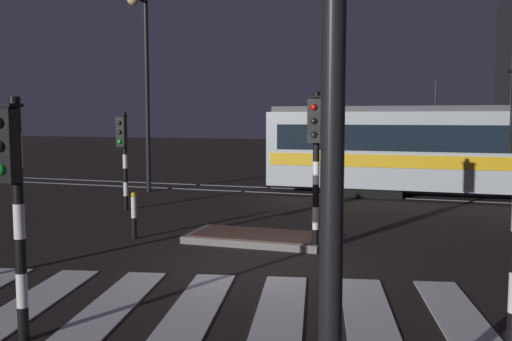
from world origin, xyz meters
TOP-DOWN VIEW (x-y plane):
  - ground_plane at (0.00, 0.00)m, footprint 120.00×120.00m
  - rail_near at (0.00, 10.05)m, footprint 80.00×0.12m
  - rail_far at (0.00, 11.49)m, footprint 80.00×0.12m
  - crosswalk_zebra at (0.00, -3.27)m, footprint 9.16×6.32m
  - traffic_island at (-0.66, 1.97)m, footprint 3.16×1.56m
  - traffic_light_corner_far_left at (-5.89, 4.87)m, footprint 0.36×0.42m
  - traffic_light_kerb_mid_left at (-1.71, -4.59)m, footprint 0.36×0.42m
  - traffic_light_median_centre at (0.85, 1.30)m, footprint 0.36×0.42m
  - street_lamp_trackside_left at (-7.32, 8.77)m, footprint 0.44×1.21m
  - tram at (5.65, 10.77)m, footprint 16.96×2.58m
  - bollard_island_edge at (-3.50, 1.34)m, footprint 0.12×0.12m

SIDE VIEW (x-z plane):
  - ground_plane at x=0.00m, z-range 0.00..0.00m
  - crosswalk_zebra at x=0.00m, z-range 0.00..0.02m
  - rail_near at x=0.00m, z-range 0.00..0.03m
  - rail_far at x=0.00m, z-range 0.00..0.03m
  - traffic_island at x=-0.66m, z-range 0.00..0.18m
  - bollard_island_edge at x=-3.50m, z-range 0.00..1.11m
  - tram at x=5.65m, z-range -0.32..3.83m
  - traffic_light_corner_far_left at x=-5.89m, z-range 0.48..3.49m
  - traffic_light_kerb_mid_left at x=-1.71m, z-range 0.50..3.62m
  - traffic_light_median_centre at x=0.85m, z-range 0.54..3.93m
  - street_lamp_trackside_left at x=-7.32m, z-range 0.97..8.27m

